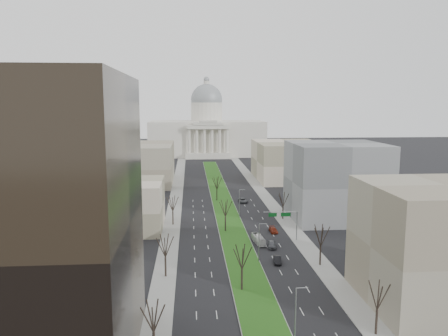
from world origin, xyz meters
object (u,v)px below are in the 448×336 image
car_grey_near (272,244)px  car_red (273,230)px  car_grey_far (243,200)px  box_van (258,239)px  car_black (277,260)px

car_grey_near → car_red: car_grey_near is taller
car_grey_far → box_van: bearing=-99.2°
car_grey_near → car_red: size_ratio=1.04×
car_black → car_red: size_ratio=0.97×
car_black → box_van: size_ratio=0.60×
car_black → car_grey_far: car_grey_far is taller
car_grey_far → box_van: size_ratio=0.73×
box_van → car_black: bearing=-89.6°
car_black → box_van: 14.59m
car_grey_near → car_black: (-0.76, -10.68, -0.09)m
car_black → car_grey_far: bearing=97.5°
box_van → car_grey_near: bearing=-60.5°
car_grey_near → car_grey_far: 51.48m
car_red → box_van: 11.02m
car_grey_near → car_black: car_grey_near is taller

